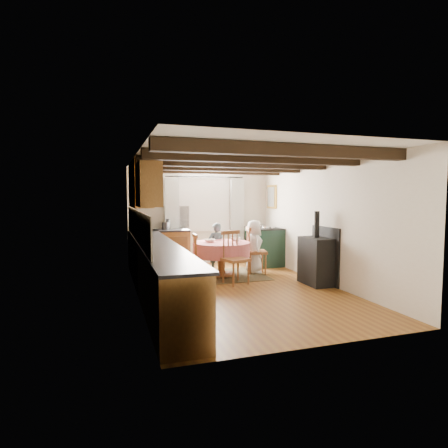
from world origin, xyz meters
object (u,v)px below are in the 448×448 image
object	(u,v)px
chair_near	(236,257)
child_right	(254,247)
cup	(237,241)
chair_left	(187,257)
cast_iron_stove	(316,248)
dining_table	(221,259)
chair_right	(256,250)
aga_range	(264,246)
child_far	(216,247)

from	to	relation	value
chair_near	child_right	bearing A→B (deg)	32.70
cup	chair_left	bearing A→B (deg)	170.89
chair_left	cup	bearing A→B (deg)	84.59
cast_iron_stove	dining_table	bearing A→B (deg)	140.58
chair_near	chair_left	xyz separation A→B (m)	(-0.82, 0.68, -0.05)
dining_table	chair_left	bearing A→B (deg)	-174.48
cast_iron_stove	child_right	size ratio (longest dim) A/B	1.21
chair_right	dining_table	bearing A→B (deg)	105.82
chair_right	child_right	distance (m)	0.10
chair_left	aga_range	world-z (taller)	aga_range
chair_near	cup	distance (m)	0.61
chair_left	chair_right	bearing A→B (deg)	97.99
child_right	cup	world-z (taller)	child_right
dining_table	child_far	xyz separation A→B (m)	(0.06, 0.59, 0.19)
chair_left	chair_near	bearing A→B (deg)	54.20
aga_range	child_right	distance (m)	1.05
chair_right	child_far	distance (m)	0.95
cast_iron_stove	cup	bearing A→B (deg)	141.12
dining_table	chair_right	world-z (taller)	chair_right
chair_left	cup	distance (m)	1.08
chair_right	cast_iron_stove	bearing A→B (deg)	-139.08
chair_right	cup	size ratio (longest dim) A/B	11.39
chair_left	cup	size ratio (longest dim) A/B	10.27
dining_table	aga_range	bearing A→B (deg)	33.69
dining_table	aga_range	distance (m)	1.71
dining_table	cup	world-z (taller)	cup
dining_table	chair_near	size ratio (longest dim) A/B	1.17
cast_iron_stove	chair_left	bearing A→B (deg)	152.65
child_right	child_far	bearing A→B (deg)	64.80
chair_right	aga_range	size ratio (longest dim) A/B	1.00
chair_near	child_far	size ratio (longest dim) A/B	0.95
chair_near	aga_range	bearing A→B (deg)	34.64
chair_near	chair_right	world-z (taller)	chair_near
cast_iron_stove	child_far	world-z (taller)	cast_iron_stove
chair_right	cup	distance (m)	0.68
chair_left	aga_range	distance (m)	2.41
aga_range	child_right	xyz separation A→B (m)	(-0.62, -0.84, 0.11)
cup	chair_right	bearing A→B (deg)	26.62
dining_table	child_right	world-z (taller)	child_right
cup	aga_range	bearing A→B (deg)	45.70
child_far	cup	size ratio (longest dim) A/B	12.08
child_right	cup	size ratio (longest dim) A/B	12.93
chair_left	chair_right	world-z (taller)	chair_right
dining_table	chair_near	xyz separation A→B (m)	(0.06, -0.75, 0.15)
chair_left	child_far	world-z (taller)	child_far
dining_table	chair_near	world-z (taller)	chair_near
chair_right	chair_near	bearing A→B (deg)	148.48
aga_range	cast_iron_stove	size ratio (longest dim) A/B	0.73
chair_near	cast_iron_stove	size ratio (longest dim) A/B	0.73
dining_table	child_right	bearing A→B (deg)	7.85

